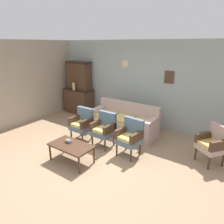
{
  "coord_description": "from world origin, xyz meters",
  "views": [
    {
      "loc": [
        2.92,
        -3.2,
        2.59
      ],
      "look_at": [
        -0.01,
        0.98,
        0.85
      ],
      "focal_mm": 32.46,
      "sensor_mm": 36.0,
      "label": 1
    }
  ],
  "objects": [
    {
      "name": "wall_back_with_decor",
      "position": [
        0.0,
        2.63,
        1.35
      ],
      "size": [
        6.4,
        0.09,
        2.7
      ],
      "color": "#939E99",
      "rests_on": "ground"
    },
    {
      "name": "armchair_near_couch_end",
      "position": [
        -0.75,
        0.59,
        0.5
      ],
      "size": [
        0.52,
        0.49,
        0.9
      ],
      "color": "slate",
      "rests_on": "ground"
    },
    {
      "name": "book_stack_on_table",
      "position": [
        -0.3,
        -0.35,
        0.45
      ],
      "size": [
        0.15,
        0.12,
        0.07
      ],
      "color": "#C77DA6",
      "rests_on": "coffee_table"
    },
    {
      "name": "armchair_near_cabinet",
      "position": [
        0.76,
        0.63,
        0.5
      ],
      "size": [
        0.56,
        0.54,
        0.9
      ],
      "color": "slate",
      "rests_on": "ground"
    },
    {
      "name": "armchair_row_middle",
      "position": [
        -0.03,
        0.65,
        0.5
      ],
      "size": [
        0.53,
        0.5,
        0.9
      ],
      "color": "slate",
      "rests_on": "ground"
    },
    {
      "name": "vase_on_cabinet",
      "position": [
        -2.51,
        2.07,
        1.07
      ],
      "size": [
        0.11,
        0.11,
        0.28
      ],
      "primitive_type": "cylinder",
      "color": "tan",
      "rests_on": "side_cabinet"
    },
    {
      "name": "coffee_table",
      "position": [
        -0.17,
        -0.4,
        0.38
      ],
      "size": [
        1.0,
        0.56,
        0.42
      ],
      "color": "#472D1E",
      "rests_on": "ground"
    },
    {
      "name": "floral_couch",
      "position": [
        -0.03,
        1.62,
        0.33
      ],
      "size": [
        2.03,
        0.82,
        0.9
      ],
      "color": "tan",
      "rests_on": "ground"
    },
    {
      "name": "ground_plane",
      "position": [
        0.0,
        0.0,
        0.0
      ],
      "size": [
        7.68,
        7.68,
        0.0
      ],
      "primitive_type": "plane",
      "color": "#997A5B"
    },
    {
      "name": "wall_left_side",
      "position": [
        -3.23,
        0.0,
        1.35
      ],
      "size": [
        0.06,
        5.2,
        2.7
      ],
      "primitive_type": "cube",
      "color": "gray",
      "rests_on": "ground"
    },
    {
      "name": "wingback_chair_by_fireplace",
      "position": [
        2.45,
        1.37,
        0.5
      ],
      "size": [
        0.71,
        0.7,
        0.9
      ],
      "color": "tan",
      "rests_on": "ground"
    },
    {
      "name": "side_cabinet",
      "position": [
        -2.47,
        2.25,
        0.47
      ],
      "size": [
        1.16,
        0.55,
        0.93
      ],
      "color": "#472D1E",
      "rests_on": "ground"
    },
    {
      "name": "cabinet_upper_hutch",
      "position": [
        -2.47,
        2.33,
        1.45
      ],
      "size": [
        0.99,
        0.38,
        1.03
      ],
      "color": "#472D1E",
      "rests_on": "side_cabinet"
    }
  ]
}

